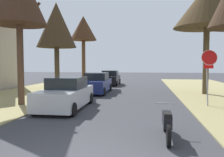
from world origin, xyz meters
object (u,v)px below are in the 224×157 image
object	(u,v)px
street_tree_right_mid_b	(207,6)
street_tree_left_far	(83,29)
stop_sign_far	(209,66)
parked_sedan_navy	(96,84)
parked_sedan_silver	(66,94)
parked_sedan_black	(110,78)
street_tree_left_mid_b	(56,26)
parked_motorcycle	(167,122)

from	to	relation	value
street_tree_right_mid_b	street_tree_left_far	size ratio (longest dim) A/B	1.10
stop_sign_far	street_tree_right_mid_b	bearing A→B (deg)	77.91
stop_sign_far	parked_sedan_navy	size ratio (longest dim) A/B	0.66
parked_sedan_silver	parked_sedan_black	bearing A→B (deg)	90.06
street_tree_right_mid_b	parked_sedan_navy	distance (m)	9.98
street_tree_left_mid_b	parked_sedan_navy	xyz separation A→B (m)	(3.30, -0.15, -4.62)
street_tree_left_far	parked_sedan_black	bearing A→B (deg)	19.71
street_tree_left_mid_b	parked_motorcycle	size ratio (longest dim) A/B	3.48
parked_sedan_silver	parked_sedan_black	size ratio (longest dim) A/B	1.00
street_tree_left_mid_b	parked_sedan_black	xyz separation A→B (m)	(3.21, 6.97, -4.62)
stop_sign_far	street_tree_left_far	xyz separation A→B (m)	(-9.91, 10.94, 3.80)
parked_sedan_silver	parked_motorcycle	bearing A→B (deg)	-40.66
parked_sedan_black	parked_motorcycle	distance (m)	18.09
stop_sign_far	street_tree_left_mid_b	world-z (taller)	street_tree_left_mid_b
street_tree_right_mid_b	parked_sedan_silver	bearing A→B (deg)	-141.05
street_tree_right_mid_b	street_tree_left_far	world-z (taller)	street_tree_right_mid_b
street_tree_right_mid_b	parked_sedan_navy	world-z (taller)	street_tree_right_mid_b
stop_sign_far	street_tree_right_mid_b	world-z (taller)	street_tree_right_mid_b
street_tree_left_far	street_tree_right_mid_b	bearing A→B (deg)	-28.07
parked_sedan_silver	parked_sedan_black	xyz separation A→B (m)	(-0.01, 13.52, 0.00)
street_tree_left_far	parked_sedan_silver	size ratio (longest dim) A/B	1.64
street_tree_right_mid_b	parked_sedan_navy	xyz separation A→B (m)	(-8.19, -0.28, -5.71)
parked_motorcycle	parked_sedan_navy	bearing A→B (deg)	113.65
street_tree_left_far	parked_sedan_navy	size ratio (longest dim) A/B	1.64
street_tree_left_mid_b	street_tree_left_far	world-z (taller)	street_tree_left_far
street_tree_left_far	street_tree_left_mid_b	bearing A→B (deg)	-94.66
stop_sign_far	parked_sedan_silver	distance (m)	7.49
parked_sedan_navy	parked_sedan_black	size ratio (longest dim) A/B	1.00
parked_sedan_silver	street_tree_left_far	bearing A→B (deg)	102.29
stop_sign_far	parked_motorcycle	world-z (taller)	stop_sign_far
street_tree_right_mid_b	parked_sedan_silver	world-z (taller)	street_tree_right_mid_b
stop_sign_far	parked_sedan_navy	distance (m)	8.69
parked_motorcycle	parked_sedan_silver	bearing A→B (deg)	139.34
street_tree_left_mid_b	parked_sedan_navy	world-z (taller)	street_tree_left_mid_b
parked_sedan_silver	parked_motorcycle	distance (m)	6.09
stop_sign_far	parked_sedan_silver	size ratio (longest dim) A/B	0.66
parked_sedan_navy	parked_motorcycle	bearing A→B (deg)	-66.35
street_tree_right_mid_b	parked_sedan_black	size ratio (longest dim) A/B	1.80
street_tree_left_mid_b	parked_sedan_navy	distance (m)	5.68
street_tree_right_mid_b	parked_sedan_black	xyz separation A→B (m)	(-8.28, 6.84, -5.71)
street_tree_left_mid_b	street_tree_left_far	size ratio (longest dim) A/B	0.98
stop_sign_far	street_tree_left_far	bearing A→B (deg)	132.17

